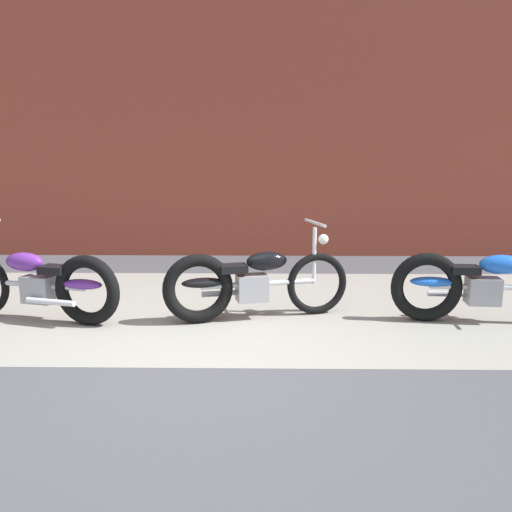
{
  "coord_description": "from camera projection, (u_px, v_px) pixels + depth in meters",
  "views": [
    {
      "loc": [
        0.57,
        -3.85,
        1.66
      ],
      "look_at": [
        0.5,
        0.96,
        0.75
      ],
      "focal_mm": 35.47,
      "sensor_mm": 36.0,
      "label": 1
    }
  ],
  "objects": [
    {
      "name": "motorcycle_black",
      "position": [
        245.0,
        283.0,
        5.3
      ],
      "size": [
        1.96,
        0.76,
        1.03
      ],
      "rotation": [
        0.0,
        0.0,
        0.26
      ],
      "color": "black",
      "rests_on": "ground"
    },
    {
      "name": "brick_building_wall",
      "position": [
        231.0,
        70.0,
        8.62
      ],
      "size": [
        36.0,
        0.5,
        6.37
      ],
      "primitive_type": "cube",
      "color": "brown",
      "rests_on": "ground"
    },
    {
      "name": "ground_plane",
      "position": [
        193.0,
        368.0,
        4.1
      ],
      "size": [
        80.0,
        80.0,
        0.0
      ],
      "primitive_type": "plane",
      "color": "#47474C"
    },
    {
      "name": "motorcycle_blue",
      "position": [
        476.0,
        285.0,
        5.2
      ],
      "size": [
        2.01,
        0.58,
        1.03
      ],
      "rotation": [
        0.0,
        0.0,
        -0.08
      ],
      "color": "black",
      "rests_on": "ground"
    },
    {
      "name": "sidewalk_slab",
      "position": [
        214.0,
        307.0,
        5.82
      ],
      "size": [
        36.0,
        3.5,
        0.01
      ],
      "primitive_type": "cube",
      "color": "gray",
      "rests_on": "ground"
    },
    {
      "name": "motorcycle_purple",
      "position": [
        45.0,
        284.0,
        5.25
      ],
      "size": [
        1.97,
        0.76,
        1.03
      ],
      "rotation": [
        0.0,
        0.0,
        2.89
      ],
      "color": "black",
      "rests_on": "ground"
    }
  ]
}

